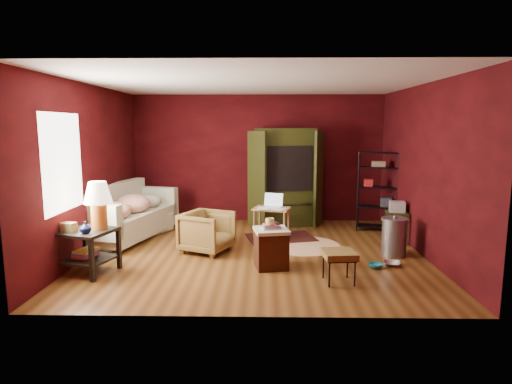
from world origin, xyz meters
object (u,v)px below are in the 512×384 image
wire_shelving (378,188)px  armchair (207,230)px  tv_armoire (285,175)px  sofa (128,220)px  hamper (271,247)px  side_table (93,219)px  laptop_desk (272,211)px

wire_shelving → armchair: bearing=-139.3°
armchair → tv_armoire: 2.55m
sofa → wire_shelving: wire_shelving is taller
sofa → hamper: 3.12m
sofa → side_table: size_ratio=1.39×
hamper → laptop_desk: bearing=88.8°
armchair → hamper: armchair is taller
armchair → hamper: size_ratio=1.11×
laptop_desk → armchair: bearing=-122.7°
sofa → armchair: (1.60, -0.82, 0.02)m
sofa → tv_armoire: tv_armoire is taller
side_table → wire_shelving: 5.43m
side_table → laptop_desk: side_table is taller
tv_armoire → side_table: bearing=-144.9°
side_table → laptop_desk: size_ratio=1.60×
laptop_desk → wire_shelving: bearing=30.2°
hamper → tv_armoire: tv_armoire is taller
side_table → wire_shelving: size_ratio=0.83×
armchair → sofa: bearing=86.9°
wire_shelving → tv_armoire: bearing=-178.3°
laptop_desk → wire_shelving: (2.15, 0.58, 0.37)m
hamper → laptop_desk: 1.80m
sofa → tv_armoire: size_ratio=0.89×
side_table → laptop_desk: bearing=38.1°
hamper → wire_shelving: (2.19, 2.37, 0.57)m
laptop_desk → tv_armoire: bearing=89.1°
tv_armoire → sofa: bearing=-169.8°
armchair → laptop_desk: 1.50m
armchair → hamper: (1.07, -0.79, -0.07)m
sofa → side_table: bearing=-152.5°
sofa → laptop_desk: size_ratio=2.22×
hamper → wire_shelving: 3.28m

